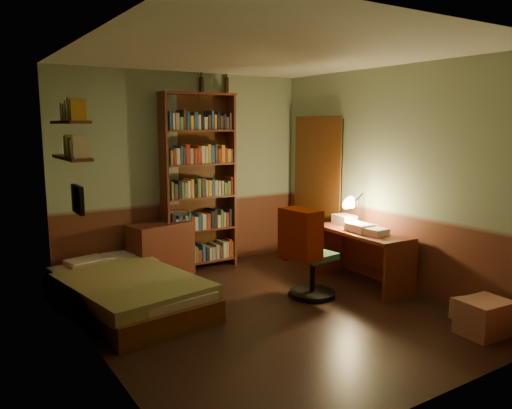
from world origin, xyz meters
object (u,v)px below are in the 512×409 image
desk (361,258)px  cardboard_box_b (470,310)px  desk_lamp (359,202)px  cardboard_box_a (484,317)px  dresser (161,250)px  office_chair (313,250)px  bed (126,279)px  bookshelf (199,182)px  mini_stereo (179,215)px

desk → cardboard_box_b: desk is taller
desk_lamp → cardboard_box_b: (-0.03, -1.63, -0.87)m
desk_lamp → cardboard_box_a: (-0.23, -1.90, -0.81)m
cardboard_box_b → desk: bearing=94.9°
desk → cardboard_box_b: size_ratio=4.17×
dresser → office_chair: office_chair is taller
bed → office_chair: size_ratio=1.90×
bookshelf → cardboard_box_a: 3.74m
bookshelf → office_chair: bookshelf is taller
desk → cardboard_box_a: desk is taller
cardboard_box_a → cardboard_box_b: (0.19, 0.27, -0.06)m
desk_lamp → dresser: bearing=122.7°
dresser → desk_lamp: desk_lamp is taller
bed → desk_lamp: size_ratio=3.33×
bookshelf → desk: bookshelf is taller
mini_stereo → cardboard_box_a: 3.80m
office_chair → cardboard_box_a: (0.68, -1.68, -0.37)m
dresser → desk: dresser is taller
bed → bookshelf: bookshelf is taller
mini_stereo → desk_lamp: (1.75, -1.53, 0.22)m
dresser → bed: bearing=-143.8°
bed → dresser: dresser is taller
desk_lamp → bookshelf: bearing=111.6°
mini_stereo → desk_lamp: bearing=-22.4°
dresser → bookshelf: (0.59, 0.08, 0.82)m
bookshelf → desk: (1.32, -1.71, -0.83)m
mini_stereo → office_chair: (0.85, -1.75, -0.22)m
desk → office_chair: size_ratio=1.17×
bookshelf → desk_lamp: (1.47, -1.49, -0.19)m
mini_stereo → bed: bearing=-119.6°
mini_stereo → cardboard_box_a: bearing=-47.3°
desk → bed: bearing=164.6°
dresser → cardboard_box_b: (2.02, -3.03, -0.24)m
bed → desk_lamp: desk_lamp is taller
bookshelf → desk_lamp: bearing=-41.5°
dresser → bookshelf: 1.01m
bed → desk: bearing=-24.3°
bed → cardboard_box_b: (2.75, -2.23, -0.20)m
bed → bookshelf: 1.80m
cardboard_box_b → dresser: bearing=123.8°
mini_stereo → cardboard_box_a: size_ratio=0.51×
office_chair → desk: bearing=-6.8°
bed → bookshelf: bearing=27.0°
bed → bookshelf: (1.31, 0.88, 0.86)m
bed → desk: 2.76m
cardboard_box_a → desk_lamp: bearing=83.2°
bed → mini_stereo: size_ratio=9.07×
bookshelf → cardboard_box_b: 3.59m
dresser → bookshelf: bookshelf is taller
mini_stereo → cardboard_box_b: size_ratio=0.75×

